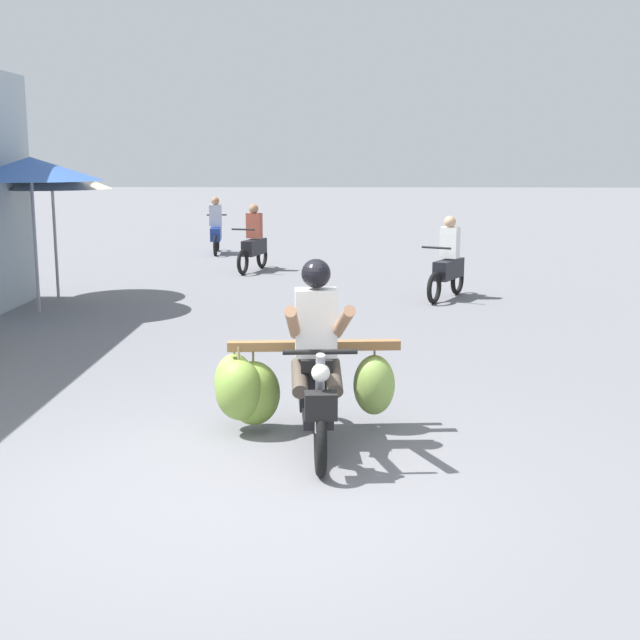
{
  "coord_description": "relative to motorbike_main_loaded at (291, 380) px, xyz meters",
  "views": [
    {
      "loc": [
        0.76,
        -5.92,
        2.4
      ],
      "look_at": [
        0.53,
        1.91,
        0.9
      ],
      "focal_mm": 48.36,
      "sensor_mm": 36.0,
      "label": 1
    }
  ],
  "objects": [
    {
      "name": "motorbike_distant_ahead_left",
      "position": [
        -1.45,
        10.88,
        0.05
      ],
      "size": [
        0.64,
        1.58,
        1.4
      ],
      "color": "black",
      "rests_on": "ground"
    },
    {
      "name": "ground_plane",
      "position": [
        -0.3,
        -1.19,
        -0.52
      ],
      "size": [
        120.0,
        120.0,
        0.0
      ],
      "primitive_type": "plane",
      "color": "slate"
    },
    {
      "name": "motorbike_distant_ahead_right",
      "position": [
        2.21,
        7.42,
        0.05
      ],
      "size": [
        0.86,
        1.48,
        1.4
      ],
      "color": "black",
      "rests_on": "ground"
    },
    {
      "name": "motorbike_distant_far_ahead",
      "position": [
        -2.71,
        14.04,
        0.05
      ],
      "size": [
        0.5,
        1.62,
        1.4
      ],
      "color": "black",
      "rests_on": "ground"
    },
    {
      "name": "market_umbrella_further_along",
      "position": [
        -4.43,
        7.27,
        1.53
      ],
      "size": [
        1.96,
        1.96,
        2.25
      ],
      "color": "#99999E",
      "rests_on": "ground"
    },
    {
      "name": "motorbike_main_loaded",
      "position": [
        0.0,
        0.0,
        0.0
      ],
      "size": [
        1.68,
        1.76,
        1.58
      ],
      "color": "black",
      "rests_on": "ground"
    },
    {
      "name": "market_umbrella_near_shop",
      "position": [
        -4.3,
        5.98,
        1.68
      ],
      "size": [
        2.16,
        2.16,
        2.38
      ],
      "color": "#99999E",
      "rests_on": "ground"
    }
  ]
}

